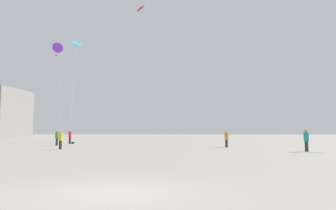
{
  "coord_description": "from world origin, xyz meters",
  "views": [
    {
      "loc": [
        1.89,
        -7.81,
        1.56
      ],
      "look_at": [
        0.0,
        21.84,
        4.15
      ],
      "focal_mm": 32.35,
      "sensor_mm": 36.0,
      "label": 1
    }
  ],
  "objects_px": {
    "person_in_red": "(70,136)",
    "kite_violet_diamond": "(58,50)",
    "person_in_green": "(57,137)",
    "person_in_orange": "(226,138)",
    "kite_crimson_diamond": "(139,9)",
    "handbag_beside_flyer": "(73,143)",
    "person_in_teal": "(306,139)",
    "kite_cyan_delta": "(76,44)",
    "person_in_yellow": "(61,139)"
  },
  "relations": [
    {
      "from": "person_in_teal",
      "to": "kite_cyan_delta",
      "type": "bearing_deg",
      "value": 176.54
    },
    {
      "from": "person_in_red",
      "to": "handbag_beside_flyer",
      "type": "bearing_deg",
      "value": 58.64
    },
    {
      "from": "person_in_orange",
      "to": "kite_crimson_diamond",
      "type": "bearing_deg",
      "value": -47.62
    },
    {
      "from": "person_in_teal",
      "to": "person_in_yellow",
      "type": "distance_m",
      "value": 20.35
    },
    {
      "from": "kite_crimson_diamond",
      "to": "kite_violet_diamond",
      "type": "bearing_deg",
      "value": -102.65
    },
    {
      "from": "person_in_orange",
      "to": "kite_cyan_delta",
      "type": "relative_size",
      "value": 0.12
    },
    {
      "from": "person_in_green",
      "to": "person_in_teal",
      "type": "distance_m",
      "value": 25.15
    },
    {
      "from": "person_in_red",
      "to": "person_in_orange",
      "type": "height_order",
      "value": "person_in_red"
    },
    {
      "from": "person_in_red",
      "to": "person_in_orange",
      "type": "distance_m",
      "value": 19.99
    },
    {
      "from": "kite_violet_diamond",
      "to": "handbag_beside_flyer",
      "type": "relative_size",
      "value": 22.97
    },
    {
      "from": "person_in_teal",
      "to": "kite_crimson_diamond",
      "type": "height_order",
      "value": "kite_crimson_diamond"
    },
    {
      "from": "person_in_yellow",
      "to": "person_in_green",
      "type": "bearing_deg",
      "value": -58.91
    },
    {
      "from": "person_in_red",
      "to": "kite_violet_diamond",
      "type": "height_order",
      "value": "kite_violet_diamond"
    },
    {
      "from": "kite_cyan_delta",
      "to": "kite_violet_diamond",
      "type": "distance_m",
      "value": 28.78
    },
    {
      "from": "person_in_red",
      "to": "kite_crimson_diamond",
      "type": "relative_size",
      "value": 0.12
    },
    {
      "from": "person_in_green",
      "to": "person_in_orange",
      "type": "distance_m",
      "value": 18.45
    },
    {
      "from": "kite_cyan_delta",
      "to": "handbag_beside_flyer",
      "type": "height_order",
      "value": "kite_cyan_delta"
    },
    {
      "from": "person_in_teal",
      "to": "person_in_yellow",
      "type": "relative_size",
      "value": 1.05
    },
    {
      "from": "person_in_yellow",
      "to": "kite_violet_diamond",
      "type": "bearing_deg",
      "value": 115.51
    },
    {
      "from": "handbag_beside_flyer",
      "to": "person_in_yellow",
      "type": "bearing_deg",
      "value": -73.85
    },
    {
      "from": "person_in_green",
      "to": "person_in_yellow",
      "type": "distance_m",
      "value": 7.62
    },
    {
      "from": "person_in_red",
      "to": "kite_cyan_delta",
      "type": "height_order",
      "value": "kite_cyan_delta"
    },
    {
      "from": "person_in_red",
      "to": "kite_violet_diamond",
      "type": "xyz_separation_m",
      "value": [
        6.21,
        -18.21,
        5.96
      ]
    },
    {
      "from": "person_in_yellow",
      "to": "person_in_red",
      "type": "bearing_deg",
      "value": -67.02
    },
    {
      "from": "kite_violet_diamond",
      "to": "handbag_beside_flyer",
      "type": "distance_m",
      "value": 20.39
    },
    {
      "from": "person_in_yellow",
      "to": "kite_violet_diamond",
      "type": "relative_size",
      "value": 0.23
    },
    {
      "from": "person_in_green",
      "to": "kite_crimson_diamond",
      "type": "relative_size",
      "value": 0.12
    },
    {
      "from": "kite_crimson_diamond",
      "to": "kite_cyan_delta",
      "type": "bearing_deg",
      "value": 134.64
    },
    {
      "from": "person_in_red",
      "to": "handbag_beside_flyer",
      "type": "relative_size",
      "value": 5.53
    },
    {
      "from": "person_in_orange",
      "to": "kite_crimson_diamond",
      "type": "height_order",
      "value": "kite_crimson_diamond"
    },
    {
      "from": "person_in_orange",
      "to": "handbag_beside_flyer",
      "type": "relative_size",
      "value": 5.25
    },
    {
      "from": "person_in_orange",
      "to": "person_in_yellow",
      "type": "bearing_deg",
      "value": -13.08
    },
    {
      "from": "person_in_yellow",
      "to": "handbag_beside_flyer",
      "type": "xyz_separation_m",
      "value": [
        -3.35,
        11.57,
        -0.8
      ]
    },
    {
      "from": "handbag_beside_flyer",
      "to": "person_in_teal",
      "type": "bearing_deg",
      "value": -29.54
    },
    {
      "from": "person_in_green",
      "to": "kite_crimson_diamond",
      "type": "height_order",
      "value": "kite_crimson_diamond"
    },
    {
      "from": "person_in_orange",
      "to": "kite_crimson_diamond",
      "type": "xyz_separation_m",
      "value": [
        -9.25,
        3.16,
        14.6
      ]
    },
    {
      "from": "person_in_orange",
      "to": "kite_cyan_delta",
      "type": "height_order",
      "value": "kite_cyan_delta"
    },
    {
      "from": "person_in_green",
      "to": "kite_crimson_diamond",
      "type": "xyz_separation_m",
      "value": [
        9.01,
        0.49,
        14.57
      ]
    },
    {
      "from": "person_in_green",
      "to": "kite_violet_diamond",
      "type": "distance_m",
      "value": 15.96
    },
    {
      "from": "person_in_teal",
      "to": "kite_violet_diamond",
      "type": "distance_m",
      "value": 19.37
    },
    {
      "from": "person_in_red",
      "to": "person_in_yellow",
      "type": "bearing_deg",
      "value": -29.42
    },
    {
      "from": "person_in_orange",
      "to": "person_in_yellow",
      "type": "relative_size",
      "value": 1.0
    },
    {
      "from": "person_in_teal",
      "to": "handbag_beside_flyer",
      "type": "xyz_separation_m",
      "value": [
        -23.62,
        13.38,
        -0.84
      ]
    },
    {
      "from": "person_in_teal",
      "to": "handbag_beside_flyer",
      "type": "height_order",
      "value": "person_in_teal"
    },
    {
      "from": "person_in_green",
      "to": "person_in_yellow",
      "type": "height_order",
      "value": "person_in_green"
    },
    {
      "from": "person_in_green",
      "to": "handbag_beside_flyer",
      "type": "relative_size",
      "value": 5.46
    },
    {
      "from": "person_in_red",
      "to": "kite_violet_diamond",
      "type": "distance_m",
      "value": 20.14
    },
    {
      "from": "person_in_green",
      "to": "person_in_orange",
      "type": "bearing_deg",
      "value": 159.74
    },
    {
      "from": "person_in_orange",
      "to": "person_in_green",
      "type": "bearing_deg",
      "value": -37.06
    },
    {
      "from": "kite_violet_diamond",
      "to": "person_in_teal",
      "type": "bearing_deg",
      "value": 15.49
    }
  ]
}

